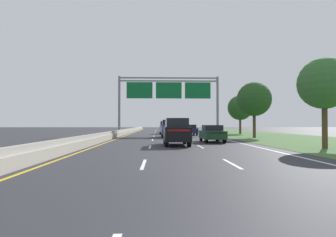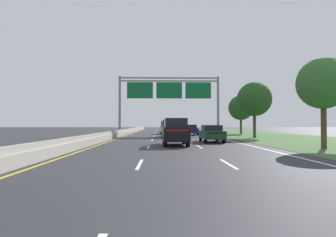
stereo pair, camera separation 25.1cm
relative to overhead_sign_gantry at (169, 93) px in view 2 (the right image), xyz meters
name	(u,v)px [view 2 (the right image)]	position (x,y,z in m)	size (l,w,h in m)	color
ground_plane	(168,137)	(-0.30, -5.89, -6.27)	(220.00, 220.00, 0.00)	#2B2B30
lane_striping	(168,137)	(-0.30, -6.35, -6.26)	(11.96, 106.00, 0.01)	white
grass_verge_right	(276,137)	(13.65, -5.89, -6.26)	(14.00, 110.00, 0.02)	#3D602D
median_barrier_concrete	(116,134)	(-6.90, -5.89, -5.91)	(0.60, 110.00, 0.85)	#A8A399
overhead_sign_gantry	(169,93)	(0.00, 0.00, 0.00)	(15.06, 0.42, 8.78)	gray
pickup_truck_blue	(170,129)	(-0.14, -6.55, -5.19)	(2.08, 5.43, 2.20)	navy
car_black_centre_lane_suv	(175,131)	(-0.14, -20.02, -5.17)	(1.96, 4.73, 2.11)	black
car_red_centre_lane_sedan	(165,128)	(-0.25, 17.30, -5.45)	(1.85, 4.41, 1.57)	maroon
car_silver_centre_lane_suv	(166,127)	(-0.33, 5.63, -5.17)	(2.04, 4.75, 2.11)	#B2B5BA
car_darkgreen_right_lane_sedan	(212,133)	(3.41, -16.25, -5.45)	(1.82, 4.40, 1.57)	#193D23
car_navy_right_lane_sedan	(190,130)	(3.20, 0.10, -5.45)	(1.92, 4.44, 1.57)	#161E47
roadside_tree_near	(323,83)	(9.67, -23.48, -1.87)	(3.48, 3.48, 6.16)	#4C3823
roadside_tree_mid	(254,99)	(10.04, -8.33, -1.61)	(4.13, 4.13, 6.74)	#4C3823
roadside_tree_far	(241,108)	(12.21, 5.08, -1.88)	(4.16, 4.16, 6.48)	#4C3823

